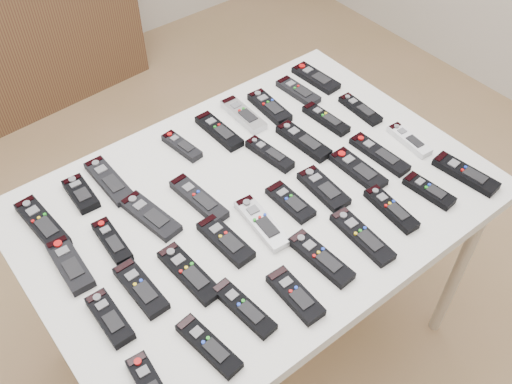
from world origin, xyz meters
TOP-DOWN VIEW (x-y plane):
  - ground at (0.00, 0.00)m, footprint 4.00×4.00m
  - table at (0.01, -0.11)m, footprint 1.25×0.88m
  - remote_0 at (-0.50, 0.15)m, footprint 0.07×0.21m
  - remote_1 at (-0.37, 0.18)m, footprint 0.06×0.14m
  - remote_2 at (-0.29, 0.18)m, footprint 0.06×0.20m
  - remote_3 at (-0.05, 0.18)m, footprint 0.06×0.15m
  - remote_4 at (0.08, 0.16)m, footprint 0.06×0.18m
  - remote_5 at (0.19, 0.18)m, footprint 0.06×0.18m
  - remote_6 at (0.27, 0.16)m, footprint 0.07×0.17m
  - remote_7 at (0.40, 0.17)m, footprint 0.06×0.17m
  - remote_8 at (0.50, 0.19)m, footprint 0.07×0.18m
  - remote_9 at (-0.50, -0.02)m, footprint 0.06×0.18m
  - remote_10 at (-0.38, -0.02)m, footprint 0.05×0.16m
  - remote_11 at (-0.26, -0.00)m, footprint 0.09×0.20m
  - remote_12 at (-0.13, -0.03)m, footprint 0.07×0.20m
  - remote_13 at (0.14, -0.01)m, footprint 0.06×0.17m
  - remote_14 at (0.25, -0.03)m, footprint 0.06×0.19m
  - remote_15 at (0.38, 0.00)m, footprint 0.05×0.17m
  - remote_16 at (0.50, -0.03)m, footprint 0.05×0.16m
  - remote_17 at (-0.49, -0.21)m, footprint 0.05×0.15m
  - remote_18 at (-0.40, -0.19)m, footprint 0.06×0.17m
  - remote_19 at (-0.28, -0.22)m, footprint 0.07×0.20m
  - remote_20 at (-0.15, -0.19)m, footprint 0.07×0.17m
  - remote_21 at (-0.04, -0.20)m, footprint 0.07×0.20m
  - remote_22 at (0.06, -0.19)m, footprint 0.06×0.15m
  - remote_23 at (0.17, -0.21)m, footprint 0.07×0.17m
  - remote_24 at (0.30, -0.22)m, footprint 0.06×0.18m
  - remote_25 at (0.39, -0.21)m, footprint 0.06×0.20m
  - remote_26 at (0.51, -0.22)m, footprint 0.06×0.16m
  - remote_28 at (-0.36, -0.41)m, footprint 0.07×0.18m
  - remote_29 at (-0.24, -0.38)m, footprint 0.06×0.18m
  - remote_30 at (-0.12, -0.43)m, footprint 0.06×0.16m
  - remote_31 at (-0.00, -0.39)m, footprint 0.06×0.19m
  - remote_32 at (0.13, -0.40)m, footprint 0.06×0.20m
  - remote_33 at (0.26, -0.38)m, footprint 0.06×0.17m
  - remote_34 at (0.39, -0.40)m, footprint 0.06×0.15m
  - remote_35 at (0.52, -0.42)m, footprint 0.08×0.19m

SIDE VIEW (x-z plane):
  - ground at x=0.00m, z-range 0.00..0.00m
  - table at x=0.01m, z-range 0.33..1.11m
  - remote_16 at x=0.50m, z-range 0.78..0.80m
  - remote_22 at x=0.06m, z-range 0.78..0.80m
  - remote_8 at x=0.50m, z-range 0.78..0.80m
  - remote_2 at x=-0.29m, z-range 0.78..0.80m
  - remote_7 at x=0.40m, z-range 0.78..0.80m
  - remote_11 at x=-0.26m, z-range 0.78..0.80m
  - remote_25 at x=0.39m, z-range 0.78..0.80m
  - remote_19 at x=-0.28m, z-range 0.78..0.80m
  - remote_21 at x=-0.04m, z-range 0.78..0.80m
  - remote_24 at x=0.30m, z-range 0.78..0.80m
  - remote_29 at x=-0.24m, z-range 0.78..0.80m
  - remote_26 at x=0.51m, z-range 0.78..0.80m
  - remote_15 at x=0.38m, z-range 0.78..0.80m
  - remote_3 at x=-0.05m, z-range 0.78..0.80m
  - remote_32 at x=0.13m, z-range 0.78..0.80m
  - remote_10 at x=-0.38m, z-range 0.78..0.80m
  - remote_18 at x=-0.40m, z-range 0.78..0.80m
  - remote_34 at x=0.39m, z-range 0.78..0.80m
  - remote_28 at x=-0.36m, z-range 0.78..0.80m
  - remote_23 at x=0.17m, z-range 0.78..0.80m
  - remote_4 at x=0.08m, z-range 0.78..0.80m
  - remote_1 at x=-0.37m, z-range 0.78..0.80m
  - remote_6 at x=0.27m, z-range 0.78..0.80m
  - remote_5 at x=0.19m, z-range 0.78..0.80m
  - remote_35 at x=0.52m, z-range 0.78..0.80m
  - remote_0 at x=-0.50m, z-range 0.78..0.80m
  - remote_33 at x=0.26m, z-range 0.78..0.80m
  - remote_31 at x=0.00m, z-range 0.78..0.80m
  - remote_9 at x=-0.50m, z-range 0.78..0.80m
  - remote_14 at x=0.25m, z-range 0.78..0.80m
  - remote_30 at x=-0.12m, z-range 0.78..0.80m
  - remote_20 at x=-0.15m, z-range 0.78..0.80m
  - remote_12 at x=-0.13m, z-range 0.78..0.80m
  - remote_13 at x=0.14m, z-range 0.78..0.80m
  - remote_17 at x=-0.49m, z-range 0.78..0.80m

